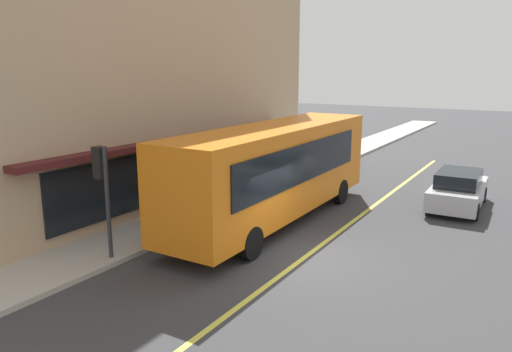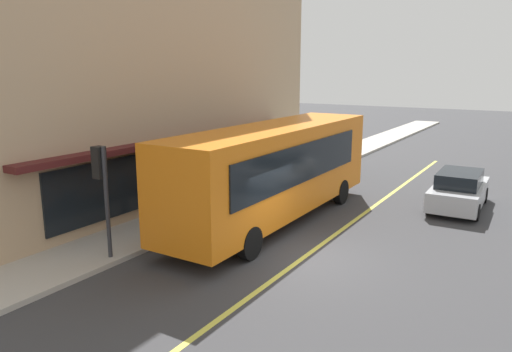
# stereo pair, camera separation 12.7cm
# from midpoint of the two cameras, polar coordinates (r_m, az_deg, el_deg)

# --- Properties ---
(ground) EXTENTS (120.00, 120.00, 0.00)m
(ground) POSITION_cam_midpoint_polar(r_m,az_deg,el_deg) (14.43, 5.62, -9.59)
(ground) COLOR #38383A
(sidewalk) EXTENTS (80.00, 2.40, 0.15)m
(sidewalk) POSITION_cam_midpoint_polar(r_m,az_deg,el_deg) (17.32, -10.88, -5.67)
(sidewalk) COLOR #B2ADA3
(sidewalk) RESTS_ON ground
(lane_centre_stripe) EXTENTS (36.00, 0.16, 0.01)m
(lane_centre_stripe) POSITION_cam_midpoint_polar(r_m,az_deg,el_deg) (14.43, 5.62, -9.57)
(lane_centre_stripe) COLOR #D8D14C
(lane_centre_stripe) RESTS_ON ground
(storefront_building) EXTENTS (20.71, 9.45, 15.02)m
(storefront_building) POSITION_cam_midpoint_polar(r_m,az_deg,el_deg) (22.23, -18.77, 17.28)
(storefront_building) COLOR tan
(storefront_building) RESTS_ON ground
(bus) EXTENTS (11.14, 2.65, 3.50)m
(bus) POSITION_cam_midpoint_polar(r_m,az_deg,el_deg) (17.13, 2.21, 0.97)
(bus) COLOR orange
(bus) RESTS_ON ground
(traffic_light) EXTENTS (0.30, 0.52, 3.20)m
(traffic_light) POSITION_cam_midpoint_polar(r_m,az_deg,el_deg) (14.03, -18.13, 0.04)
(traffic_light) COLOR #2D2D33
(traffic_light) RESTS_ON sidewalk
(car_silver) EXTENTS (4.35, 1.95, 1.52)m
(car_silver) POSITION_cam_midpoint_polar(r_m,az_deg,el_deg) (20.67, 22.76, -1.53)
(car_silver) COLOR #B7BABF
(car_silver) RESTS_ON ground
(pedestrian_at_corner) EXTENTS (0.34, 0.34, 1.61)m
(pedestrian_at_corner) POSITION_cam_midpoint_polar(r_m,az_deg,el_deg) (17.13, -11.85, -2.30)
(pedestrian_at_corner) COLOR black
(pedestrian_at_corner) RESTS_ON sidewalk
(pedestrian_near_storefront) EXTENTS (0.34, 0.34, 1.79)m
(pedestrian_near_storefront) POSITION_cam_midpoint_polar(r_m,az_deg,el_deg) (22.89, 1.97, 2.00)
(pedestrian_near_storefront) COLOR black
(pedestrian_near_storefront) RESTS_ON sidewalk
(pedestrian_waiting) EXTENTS (0.34, 0.34, 1.57)m
(pedestrian_waiting) POSITION_cam_midpoint_polar(r_m,az_deg,el_deg) (25.93, 3.71, 2.89)
(pedestrian_waiting) COLOR black
(pedestrian_waiting) RESTS_ON sidewalk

